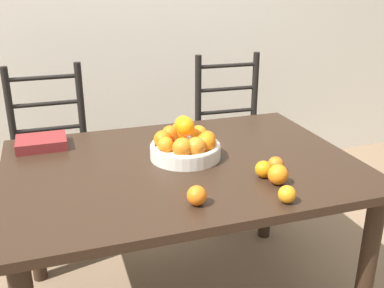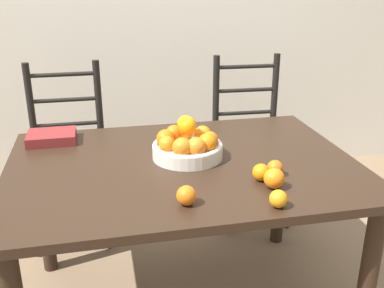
{
  "view_description": "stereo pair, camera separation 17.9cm",
  "coord_description": "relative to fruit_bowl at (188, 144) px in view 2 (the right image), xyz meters",
  "views": [
    {
      "loc": [
        -0.5,
        -1.63,
        1.47
      ],
      "look_at": [
        0.03,
        -0.04,
        0.83
      ],
      "focal_mm": 42.0,
      "sensor_mm": 36.0,
      "label": 1
    },
    {
      "loc": [
        -0.32,
        -1.68,
        1.47
      ],
      "look_at": [
        0.03,
        -0.04,
        0.83
      ],
      "focal_mm": 42.0,
      "sensor_mm": 36.0,
      "label": 2
    }
  ],
  "objects": [
    {
      "name": "orange_loose_3",
      "position": [
        -0.09,
        -0.4,
        -0.03
      ],
      "size": [
        0.07,
        0.07,
        0.07
      ],
      "color": "orange",
      "rests_on": "dining_table"
    },
    {
      "name": "fruit_bowl",
      "position": [
        0.0,
        0.0,
        0.0
      ],
      "size": [
        0.3,
        0.3,
        0.18
      ],
      "color": "silver",
      "rests_on": "dining_table"
    },
    {
      "name": "orange_loose_0",
      "position": [
        0.23,
        -0.28,
        -0.03
      ],
      "size": [
        0.07,
        0.07,
        0.07
      ],
      "color": "orange",
      "rests_on": "dining_table"
    },
    {
      "name": "book_stack",
      "position": [
        -0.58,
        0.32,
        -0.04
      ],
      "size": [
        0.22,
        0.17,
        0.05
      ],
      "color": "maroon",
      "rests_on": "dining_table"
    },
    {
      "name": "orange_loose_2",
      "position": [
        0.29,
        -0.25,
        -0.03
      ],
      "size": [
        0.06,
        0.06,
        0.06
      ],
      "color": "orange",
      "rests_on": "dining_table"
    },
    {
      "name": "orange_loose_1",
      "position": [
        0.25,
        -0.35,
        -0.02
      ],
      "size": [
        0.08,
        0.08,
        0.08
      ],
      "color": "orange",
      "rests_on": "dining_table"
    },
    {
      "name": "orange_loose_4",
      "position": [
        0.21,
        -0.49,
        -0.03
      ],
      "size": [
        0.06,
        0.06,
        0.06
      ],
      "color": "orange",
      "rests_on": "dining_table"
    },
    {
      "name": "dining_table",
      "position": [
        -0.03,
        -0.05,
        -0.16
      ],
      "size": [
        1.43,
        1.02,
        0.74
      ],
      "color": "black",
      "rests_on": "ground_plane"
    },
    {
      "name": "chair_right",
      "position": [
        0.54,
        0.74,
        -0.31
      ],
      "size": [
        0.44,
        0.42,
        1.01
      ],
      "rotation": [
        0.0,
        0.0,
        -0.04
      ],
      "color": "black",
      "rests_on": "ground_plane"
    },
    {
      "name": "chair_left",
      "position": [
        -0.54,
        0.74,
        -0.31
      ],
      "size": [
        0.42,
        0.4,
        1.01
      ],
      "rotation": [
        0.0,
        0.0,
        0.0
      ],
      "color": "black",
      "rests_on": "ground_plane"
    }
  ]
}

